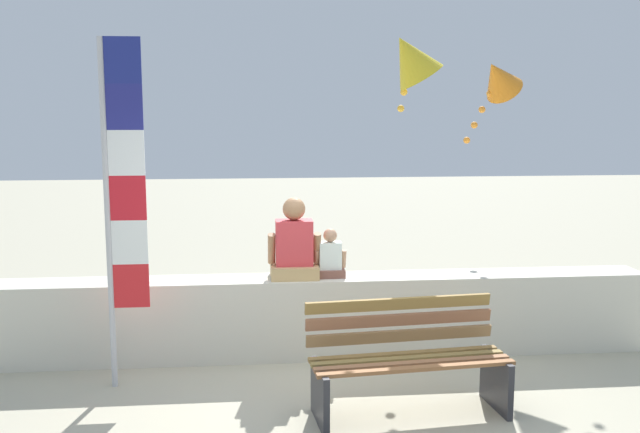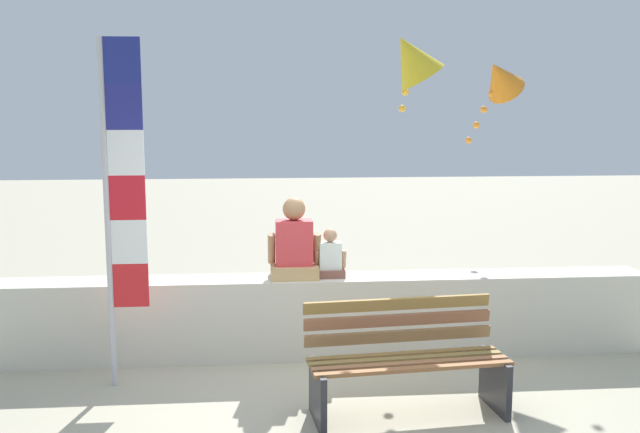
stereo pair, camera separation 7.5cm
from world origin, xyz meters
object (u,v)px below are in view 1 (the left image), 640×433
object	(u,v)px
park_bench	(407,362)
kite_yellow	(410,58)
flag_banner	(119,192)
person_child	(330,258)
person_adult	(294,246)
kite_orange	(497,78)

from	to	relation	value
park_bench	kite_yellow	xyz separation A→B (m)	(0.49, 2.28, 2.56)
park_bench	kite_yellow	world-z (taller)	kite_yellow
park_bench	flag_banner	world-z (taller)	flag_banner
person_child	kite_yellow	bearing A→B (deg)	42.15
kite_yellow	person_adult	bearing A→B (deg)	-146.49
person_child	flag_banner	world-z (taller)	flag_banner
person_adult	kite_orange	xyz separation A→B (m)	(2.38, 1.14, 1.67)
person_child	kite_yellow	distance (m)	2.37
park_bench	person_child	xyz separation A→B (m)	(-0.47, 1.41, 0.56)
person_child	kite_yellow	world-z (taller)	kite_yellow
flag_banner	kite_orange	xyz separation A→B (m)	(3.90, 1.79, 1.05)
kite_orange	person_child	bearing A→B (deg)	-150.71
park_bench	kite_orange	size ratio (longest dim) A/B	1.54
kite_yellow	kite_orange	distance (m)	1.12
park_bench	kite_orange	world-z (taller)	kite_orange
person_adult	person_child	size ratio (longest dim) A/B	1.64
person_adult	kite_yellow	bearing A→B (deg)	33.51
person_adult	person_child	world-z (taller)	person_adult
kite_yellow	park_bench	bearing A→B (deg)	-102.10
flag_banner	kite_yellow	xyz separation A→B (m)	(2.84, 1.52, 1.25)
person_adult	flag_banner	xyz separation A→B (m)	(-1.52, -0.65, 0.62)
person_child	kite_orange	size ratio (longest dim) A/B	0.45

